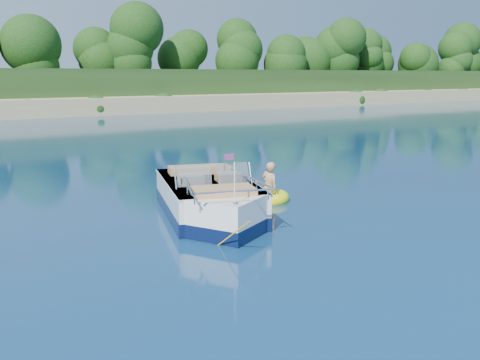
{
  "coord_description": "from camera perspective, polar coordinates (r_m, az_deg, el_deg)",
  "views": [
    {
      "loc": [
        -6.8,
        -10.71,
        3.45
      ],
      "look_at": [
        0.29,
        0.4,
        0.85
      ],
      "focal_mm": 40.0,
      "sensor_mm": 36.0,
      "label": 1
    }
  ],
  "objects": [
    {
      "name": "tow_tube",
      "position": [
        14.95,
        2.79,
        -1.85
      ],
      "size": [
        1.71,
        1.71,
        0.34
      ],
      "rotation": [
        0.0,
        0.0,
        0.41
      ],
      "color": "#FDFC10",
      "rests_on": "ground"
    },
    {
      "name": "ground",
      "position": [
        13.15,
        -0.15,
        -4.05
      ],
      "size": [
        160.0,
        160.0,
        0.0
      ],
      "primitive_type": "plane",
      "color": "#09203F",
      "rests_on": "ground"
    },
    {
      "name": "motorboat",
      "position": [
        13.11,
        -3.11,
        -2.4
      ],
      "size": [
        3.17,
        5.74,
        1.97
      ],
      "rotation": [
        0.0,
        0.0,
        -0.3
      ],
      "color": "white",
      "rests_on": "ground"
    },
    {
      "name": "boy",
      "position": [
        14.9,
        3.0,
        -2.25
      ],
      "size": [
        0.53,
        0.85,
        1.55
      ],
      "primitive_type": "imported",
      "rotation": [
        0.0,
        -0.17,
        1.82
      ],
      "color": "tan",
      "rests_on": "ground"
    }
  ]
}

